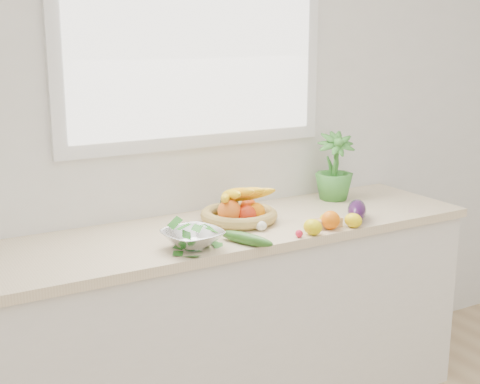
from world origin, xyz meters
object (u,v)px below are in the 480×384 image
apple (246,215)px  cucumber (246,239)px  potted_herb (334,167)px  eggplant (357,210)px  fruit_basket (238,210)px  colander_with_spinach (193,234)px

apple → cucumber: bearing=-121.0°
potted_herb → eggplant: bearing=-112.0°
fruit_basket → potted_herb: bearing=10.2°
eggplant → fruit_basket: (-0.47, 0.24, 0.01)m
fruit_basket → colander_with_spinach: bearing=-145.3°
eggplant → cucumber: eggplant is taller
potted_herb → colander_with_spinach: bearing=-160.1°
apple → potted_herb: (0.60, 0.17, 0.12)m
potted_herb → fruit_basket: (-0.61, -0.11, -0.11)m
apple → eggplant: bearing=-20.5°
apple → cucumber: size_ratio=0.34×
apple → potted_herb: size_ratio=0.26×
eggplant → colander_with_spinach: size_ratio=0.84×
apple → fruit_basket: bearing=93.7°
cucumber → fruit_basket: 0.32m
eggplant → potted_herb: size_ratio=0.64×
eggplant → cucumber: size_ratio=0.84×
apple → cucumber: apple is taller
potted_herb → fruit_basket: potted_herb is taller
cucumber → potted_herb: size_ratio=0.76×
fruit_basket → cucumber: bearing=-114.6°
colander_with_spinach → apple: bearing=26.7°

